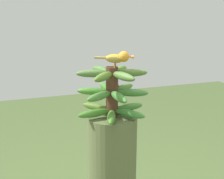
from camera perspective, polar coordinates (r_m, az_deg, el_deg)
The scene contains 2 objects.
banana_bunch at distance 1.27m, azimuth 0.02°, elevation -0.46°, with size 0.33×0.33×0.23m.
perched_bird at distance 1.23m, azimuth 1.29°, elevation 6.45°, with size 0.10×0.16×0.07m.
Camera 1 is at (1.15, -0.40, 1.48)m, focal length 45.19 mm.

